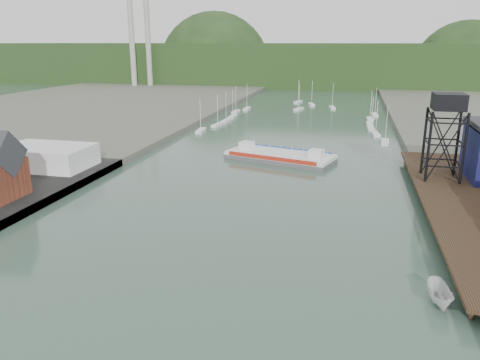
% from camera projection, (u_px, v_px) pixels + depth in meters
% --- Properties ---
extents(ground, '(600.00, 600.00, 0.00)m').
position_uv_depth(ground, '(139.00, 347.00, 43.27)').
color(ground, '#2F4A3E').
rests_on(ground, ground).
extents(east_pier, '(14.00, 70.00, 2.45)m').
position_uv_depth(east_pier, '(465.00, 202.00, 76.56)').
color(east_pier, black).
rests_on(east_pier, ground).
extents(white_shed, '(18.00, 12.00, 4.50)m').
position_uv_depth(white_shed, '(47.00, 157.00, 98.53)').
color(white_shed, silver).
rests_on(white_shed, west_quay).
extents(lift_tower, '(6.50, 6.50, 16.00)m').
position_uv_depth(lift_tower, '(448.00, 107.00, 85.22)').
color(lift_tower, black).
rests_on(lift_tower, east_pier).
extents(marina_sailboats, '(57.71, 92.65, 0.90)m').
position_uv_depth(marina_sailboats, '(301.00, 117.00, 172.35)').
color(marina_sailboats, silver).
rests_on(marina_sailboats, ground).
extents(smokestacks, '(11.20, 8.20, 60.00)m').
position_uv_depth(smokestacks, '(140.00, 36.00, 275.04)').
color(smokestacks, '#9E9E99').
rests_on(smokestacks, ground).
extents(distant_hills, '(500.00, 120.00, 80.00)m').
position_uv_depth(distant_hills, '(321.00, 67.00, 322.37)').
color(distant_hills, '#1C3015').
rests_on(distant_hills, ground).
extents(chain_ferry, '(26.90, 16.66, 3.61)m').
position_uv_depth(chain_ferry, '(280.00, 156.00, 110.87)').
color(chain_ferry, '#504F52').
rests_on(chain_ferry, ground).
extents(motorboat, '(2.56, 5.93, 2.24)m').
position_uv_depth(motorboat, '(440.00, 295.00, 49.92)').
color(motorboat, silver).
rests_on(motorboat, ground).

